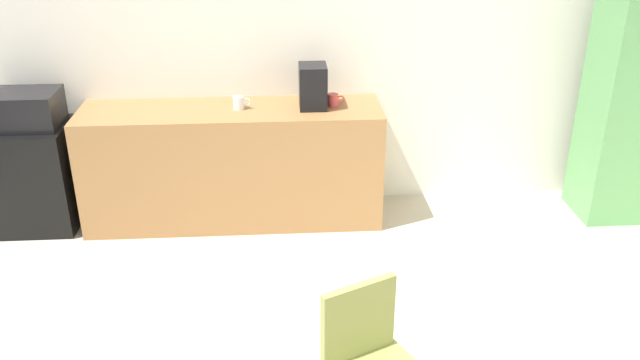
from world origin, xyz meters
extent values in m
cube|color=white|center=(0.00, 3.00, 1.30)|extent=(6.00, 0.10, 2.60)
cube|color=#9E7042|center=(-0.45, 2.65, 0.45)|extent=(2.24, 0.60, 0.90)
cube|color=black|center=(-1.92, 2.65, 0.40)|extent=(0.54, 0.54, 0.80)
cube|color=black|center=(-1.92, 2.65, 0.93)|extent=(0.48, 0.38, 0.26)
cube|color=#599959|center=(2.55, 2.55, 0.87)|extent=(0.60, 0.50, 1.74)
cube|color=#8C934C|center=(0.24, 0.40, 0.64)|extent=(0.36, 0.20, 0.38)
cylinder|color=white|center=(-0.39, 2.65, 0.95)|extent=(0.08, 0.08, 0.09)
torus|color=white|center=(-0.33, 2.65, 0.95)|extent=(0.06, 0.01, 0.06)
cylinder|color=#D84C4C|center=(0.31, 2.66, 0.95)|extent=(0.08, 0.08, 0.09)
torus|color=#D84C4C|center=(0.37, 2.66, 0.95)|extent=(0.06, 0.01, 0.06)
cube|color=black|center=(0.16, 2.65, 1.06)|extent=(0.20, 0.24, 0.32)
camera|label=1|loc=(-0.11, -2.07, 2.50)|focal=37.55mm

